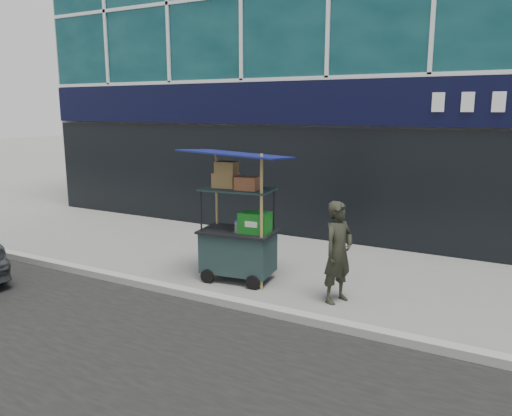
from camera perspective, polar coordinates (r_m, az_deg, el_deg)
The scene contains 4 objects.
ground at distance 7.55m, azimuth -3.39°, elevation -10.36°, with size 80.00×80.00×0.00m, color slate.
curb at distance 7.38m, azimuth -4.23°, elevation -10.42°, with size 80.00×0.18×0.12m, color gray.
vendor_cart at distance 8.14m, azimuth -1.98°, elevation -3.11°, with size 1.73×1.32×2.17m.
vendor_man at distance 7.33m, azimuth 9.38°, elevation -5.01°, with size 0.55×0.36×1.49m, color black.
Camera 1 is at (3.76, -5.93, 2.78)m, focal length 35.00 mm.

